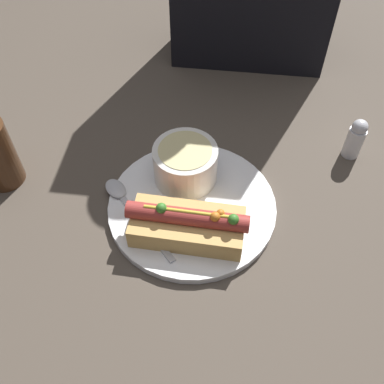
{
  "coord_description": "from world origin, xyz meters",
  "views": [
    {
      "loc": [
        0.05,
        -0.4,
        0.55
      ],
      "look_at": [
        0.0,
        0.0,
        0.04
      ],
      "focal_mm": 42.0,
      "sensor_mm": 36.0,
      "label": 1
    }
  ],
  "objects_px": {
    "soup_bowl": "(185,163)",
    "salt_shaker": "(355,138)",
    "hot_dog": "(191,225)",
    "spoon": "(125,201)"
  },
  "relations": [
    {
      "from": "soup_bowl",
      "to": "salt_shaker",
      "type": "distance_m",
      "value": 0.28
    },
    {
      "from": "hot_dog",
      "to": "salt_shaker",
      "type": "height_order",
      "value": "same"
    },
    {
      "from": "hot_dog",
      "to": "soup_bowl",
      "type": "xyz_separation_m",
      "value": [
        -0.02,
        0.1,
        0.01
      ]
    },
    {
      "from": "spoon",
      "to": "salt_shaker",
      "type": "relative_size",
      "value": 1.91
    },
    {
      "from": "soup_bowl",
      "to": "salt_shaker",
      "type": "height_order",
      "value": "same"
    },
    {
      "from": "spoon",
      "to": "salt_shaker",
      "type": "distance_m",
      "value": 0.38
    },
    {
      "from": "spoon",
      "to": "salt_shaker",
      "type": "height_order",
      "value": "salt_shaker"
    },
    {
      "from": "hot_dog",
      "to": "soup_bowl",
      "type": "bearing_deg",
      "value": 103.27
    },
    {
      "from": "soup_bowl",
      "to": "salt_shaker",
      "type": "relative_size",
      "value": 1.33
    },
    {
      "from": "hot_dog",
      "to": "soup_bowl",
      "type": "distance_m",
      "value": 0.11
    }
  ]
}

